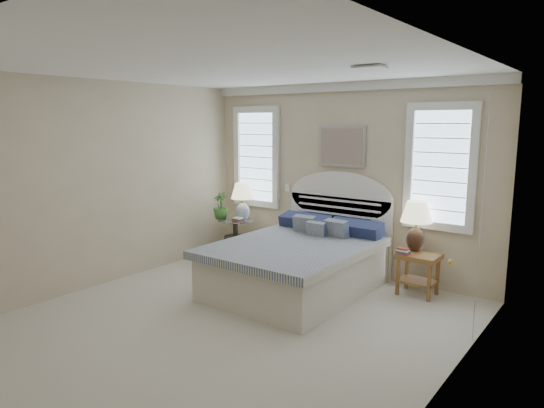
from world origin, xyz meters
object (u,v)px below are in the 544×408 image
at_px(side_table_left, 236,234).
at_px(bed, 301,260).
at_px(lamp_left, 243,197).
at_px(nightstand_right, 418,265).
at_px(floor_pot, 237,247).
at_px(lamp_right, 416,220).

bearing_deg(side_table_left, bed, -19.74).
xyz_separation_m(side_table_left, lamp_left, (0.11, 0.05, 0.60)).
bearing_deg(nightstand_right, floor_pot, -177.98).
height_order(floor_pot, lamp_right, lamp_right).
bearing_deg(lamp_right, side_table_left, -175.12).
bearing_deg(nightstand_right, bed, -151.97).
relative_size(side_table_left, nightstand_right, 1.19).
height_order(bed, nightstand_right, bed).
relative_size(bed, lamp_right, 3.51).
bearing_deg(lamp_right, lamp_left, -175.95).
height_order(nightstand_right, floor_pot, nightstand_right).
bearing_deg(nightstand_right, lamp_right, 126.72).
distance_m(bed, lamp_right, 1.55).
xyz_separation_m(floor_pot, lamp_right, (2.82, 0.25, 0.75)).
xyz_separation_m(nightstand_right, floor_pot, (-2.93, -0.10, -0.21)).
distance_m(floor_pot, lamp_left, 0.82).
bearing_deg(nightstand_right, lamp_left, -178.97).
height_order(side_table_left, lamp_left, lamp_left).
height_order(bed, lamp_left, bed).
bearing_deg(side_table_left, lamp_right, 4.88).
xyz_separation_m(side_table_left, floor_pot, (0.02, -0.00, -0.21)).
xyz_separation_m(bed, nightstand_right, (1.30, 0.69, 0.00)).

